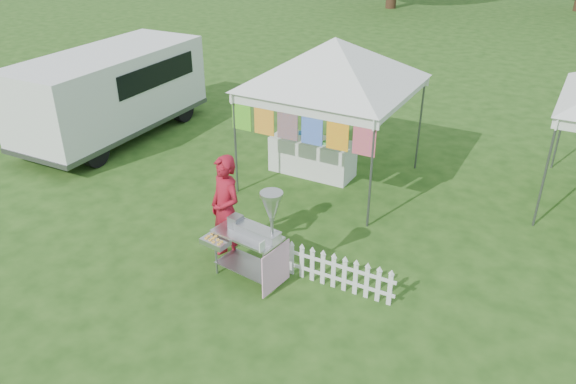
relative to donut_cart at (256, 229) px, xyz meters
The scene contains 7 objects.
ground 1.15m from the donut_cart, 149.04° to the left, with size 120.00×120.00×0.00m, color #214513.
canopy_main 4.35m from the donut_cart, 98.00° to the left, with size 4.24×4.24×3.45m.
donut_cart is the anchor object (origin of this frame).
vendor 0.84m from the donut_cart, 156.38° to the left, with size 0.67×0.44×1.84m, color maroon.
cargo_van 7.27m from the donut_cart, 150.26° to the left, with size 2.15×5.11×2.10m.
picket_fence 1.44m from the donut_cart, 20.62° to the left, with size 1.80×0.04×0.56m.
display_table 4.08m from the donut_cart, 104.52° to the left, with size 1.80×0.70×0.78m, color white.
Camera 1 is at (4.41, -6.33, 5.35)m, focal length 35.00 mm.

